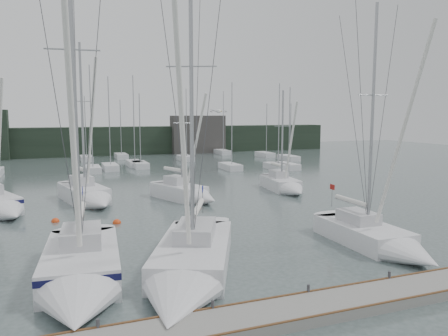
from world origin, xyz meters
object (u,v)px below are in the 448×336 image
at_px(sailboat_mid_e, 286,186).
at_px(buoy_d, 80,215).
at_px(sailboat_near_left, 80,276).
at_px(sailboat_near_right, 384,242).
at_px(buoy_a, 117,223).
at_px(sailboat_near_center, 187,272).
at_px(buoy_b, 198,208).
at_px(sailboat_mid_c, 189,194).
at_px(buoy_c, 55,222).
at_px(sailboat_mid_b, 90,197).

bearing_deg(sailboat_mid_e, buoy_d, -164.48).
relative_size(sailboat_near_left, sailboat_mid_e, 1.64).
distance_m(sailboat_near_right, buoy_a, 17.01).
relative_size(sailboat_near_center, sailboat_mid_e, 1.57).
relative_size(sailboat_near_left, buoy_a, 29.92).
relative_size(sailboat_near_left, buoy_d, 28.71).
height_order(sailboat_mid_e, buoy_a, sailboat_mid_e).
bearing_deg(buoy_a, buoy_b, 21.97).
xyz_separation_m(sailboat_near_center, buoy_a, (-1.43, 12.04, -0.57)).
xyz_separation_m(sailboat_near_right, sailboat_mid_e, (3.98, 17.83, 0.01)).
xyz_separation_m(sailboat_near_center, sailboat_mid_c, (5.34, 17.56, 0.01)).
relative_size(sailboat_mid_c, buoy_d, 18.49).
distance_m(sailboat_near_center, sailboat_near_right, 11.15).
bearing_deg(buoy_b, buoy_d, 175.43).
relative_size(sailboat_near_center, buoy_c, 29.83).
bearing_deg(sailboat_mid_e, buoy_c, -161.28).
distance_m(sailboat_near_center, buoy_c, 14.96).
bearing_deg(buoy_d, buoy_c, -139.18).
distance_m(sailboat_near_center, buoy_a, 12.14).
bearing_deg(sailboat_mid_c, sailboat_near_left, -142.20).
bearing_deg(buoy_c, sailboat_near_left, -85.80).
bearing_deg(sailboat_mid_c, sailboat_mid_e, -16.96).
bearing_deg(sailboat_mid_c, buoy_b, -114.70).
bearing_deg(sailboat_mid_b, sailboat_near_left, -108.76).
bearing_deg(sailboat_near_left, sailboat_near_right, 4.10).
bearing_deg(sailboat_near_center, buoy_c, 135.03).
bearing_deg(buoy_d, sailboat_near_left, -92.86).
relative_size(sailboat_near_left, sailboat_near_center, 1.05).
height_order(sailboat_near_left, buoy_c, sailboat_near_left).
bearing_deg(buoy_d, sailboat_mid_b, 75.24).
relative_size(sailboat_near_right, sailboat_mid_c, 1.30).
height_order(sailboat_mid_c, buoy_b, sailboat_mid_c).
bearing_deg(buoy_b, sailboat_mid_e, 20.51).
bearing_deg(sailboat_mid_e, sailboat_near_left, -131.62).
distance_m(sailboat_mid_c, sailboat_mid_e, 9.81).
bearing_deg(sailboat_mid_b, buoy_d, -118.18).
distance_m(sailboat_mid_c, buoy_b, 2.91).
bearing_deg(sailboat_near_left, sailboat_mid_b, 89.98).
xyz_separation_m(sailboat_mid_e, buoy_a, (-16.54, -6.38, -0.53)).
height_order(sailboat_mid_c, buoy_c, sailboat_mid_c).
bearing_deg(buoy_b, sailboat_near_left, -124.71).
bearing_deg(buoy_a, buoy_d, 123.07).
xyz_separation_m(sailboat_near_left, buoy_b, (9.56, 13.80, -0.67)).
bearing_deg(sailboat_near_right, buoy_b, 113.50).
distance_m(buoy_a, buoy_c, 4.34).
bearing_deg(buoy_d, sailboat_mid_c, 13.42).
height_order(sailboat_near_left, buoy_b, sailboat_near_left).
bearing_deg(buoy_b, buoy_a, -158.03).
relative_size(sailboat_mid_c, buoy_b, 22.43).
xyz_separation_m(sailboat_mid_b, buoy_c, (-2.66, -5.16, -0.64)).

